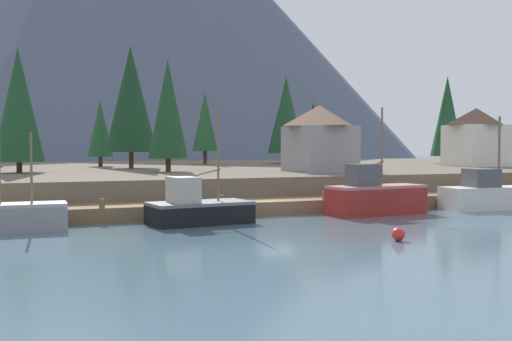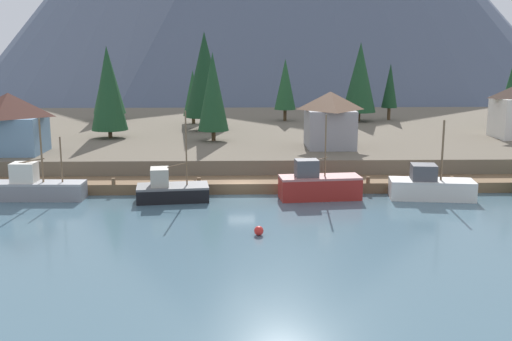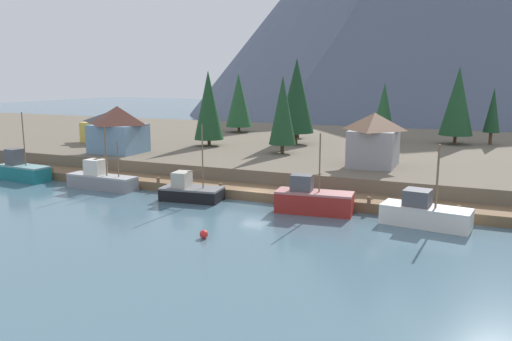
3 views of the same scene
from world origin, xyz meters
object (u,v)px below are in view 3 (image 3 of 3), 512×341
at_px(conifer_near_left, 298,112).
at_px(house_yellow, 111,126).
at_px(conifer_back_right, 384,106).
at_px(conifer_near_right, 493,110).
at_px(fishing_boat_grey, 101,179).
at_px(fishing_boat_red, 313,200).
at_px(house_grey, 374,139).
at_px(fishing_boat_black, 190,191).
at_px(conifer_centre, 239,100).
at_px(conifer_mid_left, 283,110).
at_px(channel_buoy, 204,234).
at_px(conifer_far_right, 296,96).
at_px(house_blue, 118,129).
at_px(conifer_far_left, 209,105).
at_px(fishing_boat_teal, 23,170).
at_px(fishing_boat_white, 424,213).
at_px(conifer_mid_right, 458,101).

bearing_deg(conifer_near_left, house_yellow, -147.75).
xyz_separation_m(conifer_near_left, conifer_back_right, (13.94, 3.01, 1.10)).
bearing_deg(conifer_near_right, conifer_near_left, -172.75).
xyz_separation_m(fishing_boat_grey, fishing_boat_red, (25.92, -0.43, 0.14)).
distance_m(fishing_boat_red, house_grey, 15.12).
xyz_separation_m(fishing_boat_black, conifer_centre, (-13.97, 41.58, 7.59)).
bearing_deg(house_yellow, conifer_mid_left, -1.89).
height_order(conifer_centre, channel_buoy, conifer_centre).
distance_m(fishing_boat_red, conifer_far_right, 32.97).
bearing_deg(house_blue, conifer_mid_left, 21.42).
relative_size(conifer_far_left, channel_buoy, 16.26).
bearing_deg(fishing_boat_red, fishing_boat_teal, 174.13).
relative_size(house_yellow, conifer_near_right, 0.93).
height_order(house_grey, conifer_mid_left, conifer_mid_left).
height_order(fishing_boat_white, channel_buoy, fishing_boat_white).
relative_size(fishing_boat_grey, fishing_boat_black, 1.10).
relative_size(fishing_boat_white, house_yellow, 0.96).
xyz_separation_m(fishing_boat_red, house_blue, (-31.55, 10.95, 4.54)).
bearing_deg(house_grey, conifer_near_left, 126.84).
xyz_separation_m(fishing_boat_teal, house_blue, (6.54, 10.76, 4.50)).
relative_size(fishing_boat_teal, conifer_near_left, 1.10).
height_order(fishing_boat_grey, conifer_far_right, conifer_far_right).
bearing_deg(conifer_back_right, conifer_near_left, -167.81).
bearing_deg(house_yellow, conifer_far_right, 17.81).
bearing_deg(fishing_boat_red, conifer_back_right, 84.63).
relative_size(fishing_boat_red, conifer_centre, 0.70).
bearing_deg(conifer_far_left, fishing_boat_teal, -123.65).
bearing_deg(conifer_near_left, conifer_centre, 162.01).
bearing_deg(conifer_near_right, conifer_back_right, -177.03).
distance_m(fishing_boat_teal, conifer_back_right, 55.40).
bearing_deg(house_grey, fishing_boat_black, -138.73).
xyz_separation_m(house_grey, conifer_near_right, (13.24, 26.69, 2.08)).
distance_m(fishing_boat_teal, conifer_centre, 43.08).
xyz_separation_m(fishing_boat_white, conifer_back_right, (-10.39, 40.21, 6.99)).
height_order(conifer_mid_right, channel_buoy, conifer_mid_right).
bearing_deg(fishing_boat_white, fishing_boat_black, -172.29).
relative_size(house_blue, conifer_mid_left, 0.66).
xyz_separation_m(fishing_boat_teal, conifer_near_right, (54.35, 40.63, 6.50)).
bearing_deg(conifer_mid_right, fishing_boat_teal, -141.74).
xyz_separation_m(fishing_boat_red, conifer_far_right, (-11.87, 29.49, 8.77)).
xyz_separation_m(fishing_boat_black, house_grey, (16.45, 14.43, 4.76)).
bearing_deg(house_grey, conifer_back_right, 96.99).
bearing_deg(conifer_back_right, conifer_mid_right, -4.74).
bearing_deg(house_yellow, channel_buoy, -42.01).
bearing_deg(conifer_mid_right, conifer_near_left, -175.31).
bearing_deg(fishing_boat_black, conifer_far_left, 107.31).
height_order(fishing_boat_grey, channel_buoy, fishing_boat_grey).
bearing_deg(conifer_mid_left, conifer_near_left, 101.92).
xyz_separation_m(conifer_mid_left, conifer_far_right, (-1.53, 10.21, 1.61)).
relative_size(fishing_boat_red, house_grey, 1.19).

